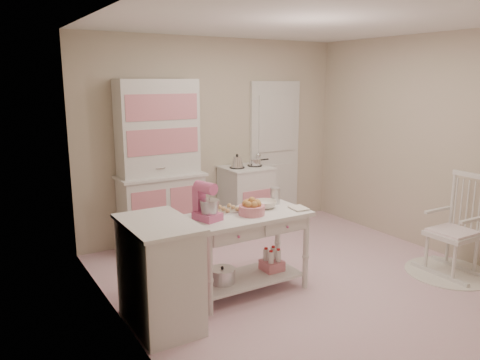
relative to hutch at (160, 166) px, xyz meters
name	(u,v)px	position (x,y,z in m)	size (l,w,h in m)	color
room_shell	(307,123)	(0.90, -1.66, 0.61)	(3.84, 3.84, 2.62)	#C57B98
door	(275,153)	(1.85, 0.21, -0.02)	(0.82, 0.05, 2.04)	silver
hutch	(160,166)	(0.00, 0.00, 0.00)	(1.06, 0.50, 2.08)	silver
stove	(246,200)	(1.20, -0.05, -0.58)	(0.62, 0.57, 0.92)	silver
base_cabinet	(160,274)	(-0.73, -1.77, -0.58)	(0.54, 0.84, 0.92)	silver
lace_rug	(449,272)	(2.36, -2.38, -1.03)	(0.92, 0.92, 0.01)	white
rocking_chair	(454,225)	(2.36, -2.38, -0.49)	(0.48, 0.72, 1.10)	silver
work_table	(247,253)	(0.24, -1.61, -0.64)	(1.20, 0.60, 0.80)	silver
stand_mixer	(207,202)	(-0.18, -1.59, -0.07)	(0.20, 0.28, 0.34)	#CD568A
cookie_tray	(224,211)	(0.09, -1.43, -0.23)	(0.34, 0.24, 0.02)	silver
bread_basket	(252,210)	(0.26, -1.66, -0.19)	(0.25, 0.25, 0.09)	#D57A88
mixing_bowl	(265,204)	(0.50, -1.53, -0.20)	(0.24, 0.24, 0.07)	white
metal_pitcher	(275,196)	(0.68, -1.45, -0.16)	(0.10, 0.10, 0.17)	silver
recipe_book	(292,209)	(0.69, -1.73, -0.23)	(0.15, 0.20, 0.02)	white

